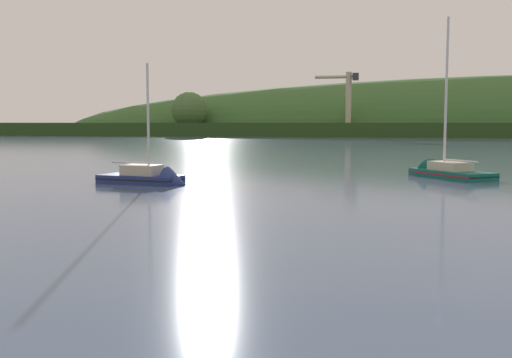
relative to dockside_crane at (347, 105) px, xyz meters
The scene contains 3 objects.
dockside_crane is the anchor object (origin of this frame).
sailboat_near_mooring 163.71m from the dockside_crane, 89.36° to the right, with size 7.61×3.74×10.53m.
sailboat_midwater_white 153.56m from the dockside_crane, 80.96° to the right, with size 7.74×8.91×15.31m.
Camera 1 is at (1.70, -6.71, 4.78)m, focal length 42.59 mm.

